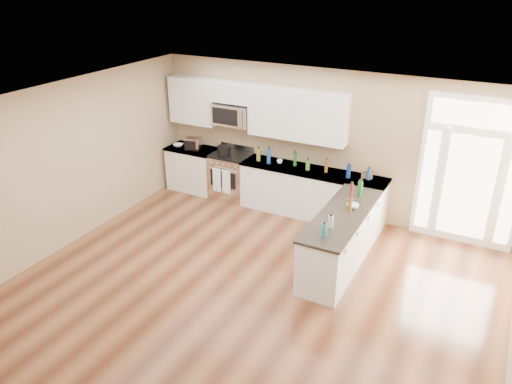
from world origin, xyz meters
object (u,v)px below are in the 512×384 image
stockpot (224,150)px  peninsula_cabinet (341,241)px  toaster_oven (194,144)px  kitchen_range (231,176)px

stockpot → peninsula_cabinet: bearing=-24.5°
peninsula_cabinet → stockpot: 3.33m
stockpot → toaster_oven: bearing=178.5°
kitchen_range → stockpot: (-0.10, -0.09, 0.58)m
peninsula_cabinet → toaster_oven: toaster_oven is taller
peninsula_cabinet → toaster_oven: bearing=159.7°
kitchen_range → toaster_oven: 1.04m
kitchen_range → stockpot: stockpot is taller
peninsula_cabinet → toaster_oven: size_ratio=7.62×
kitchen_range → toaster_oven: bearing=-175.1°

